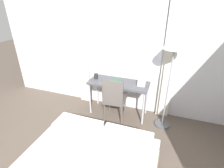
{
  "coord_description": "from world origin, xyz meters",
  "views": [
    {
      "loc": [
        0.92,
        -0.32,
        2.23
      ],
      "look_at": [
        0.02,
        2.21,
        0.88
      ],
      "focal_mm": 28.0,
      "sensor_mm": 36.0,
      "label": 1
    }
  ],
  "objects_px": {
    "telephone": "(142,82)",
    "mug": "(96,76)",
    "desk": "(119,85)",
    "desk_chair": "(114,98)",
    "book": "(115,81)",
    "standing_lamp": "(174,50)"
  },
  "relations": [
    {
      "from": "desk",
      "to": "book",
      "type": "distance_m",
      "value": 0.11
    },
    {
      "from": "telephone",
      "to": "mug",
      "type": "distance_m",
      "value": 0.94
    },
    {
      "from": "desk",
      "to": "telephone",
      "type": "distance_m",
      "value": 0.47
    },
    {
      "from": "book",
      "to": "desk",
      "type": "bearing_deg",
      "value": -2.42
    },
    {
      "from": "desk_chair",
      "to": "standing_lamp",
      "type": "height_order",
      "value": "standing_lamp"
    },
    {
      "from": "standing_lamp",
      "to": "desk_chair",
      "type": "bearing_deg",
      "value": -170.01
    },
    {
      "from": "desk",
      "to": "book",
      "type": "height_order",
      "value": "book"
    },
    {
      "from": "desk",
      "to": "desk_chair",
      "type": "xyz_separation_m",
      "value": [
        -0.01,
        -0.25,
        -0.14
      ]
    },
    {
      "from": "book",
      "to": "mug",
      "type": "xyz_separation_m",
      "value": [
        -0.41,
        0.01,
        0.04
      ]
    },
    {
      "from": "desk",
      "to": "telephone",
      "type": "xyz_separation_m",
      "value": [
        0.45,
        0.04,
        0.12
      ]
    },
    {
      "from": "telephone",
      "to": "book",
      "type": "relative_size",
      "value": 0.8
    },
    {
      "from": "desk",
      "to": "desk_chair",
      "type": "relative_size",
      "value": 1.29
    },
    {
      "from": "standing_lamp",
      "to": "telephone",
      "type": "distance_m",
      "value": 0.85
    },
    {
      "from": "telephone",
      "to": "standing_lamp",
      "type": "bearing_deg",
      "value": -14.28
    },
    {
      "from": "desk",
      "to": "desk_chair",
      "type": "distance_m",
      "value": 0.29
    },
    {
      "from": "desk_chair",
      "to": "book",
      "type": "relative_size",
      "value": 4.08
    },
    {
      "from": "book",
      "to": "desk_chair",
      "type": "bearing_deg",
      "value": -74.0
    },
    {
      "from": "desk",
      "to": "mug",
      "type": "height_order",
      "value": "mug"
    },
    {
      "from": "desk",
      "to": "desk_chair",
      "type": "bearing_deg",
      "value": -91.31
    },
    {
      "from": "desk_chair",
      "to": "mug",
      "type": "relative_size",
      "value": 8.93
    },
    {
      "from": "standing_lamp",
      "to": "mug",
      "type": "relative_size",
      "value": 16.87
    },
    {
      "from": "desk",
      "to": "mug",
      "type": "bearing_deg",
      "value": 178.46
    }
  ]
}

